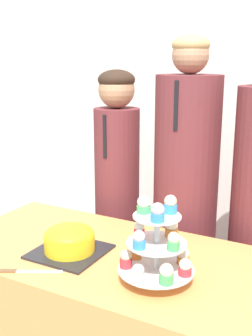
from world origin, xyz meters
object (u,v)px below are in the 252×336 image
object	(u,v)px
round_cake	(69,240)
cupcake_stand	(157,245)
student_1	(185,207)
student_0	(117,202)
cake_knife	(18,271)

from	to	relation	value
round_cake	cupcake_stand	xyz separation A→B (m)	(0.40, -0.04, 0.08)
student_1	student_0	bearing A→B (deg)	-180.00
round_cake	student_1	size ratio (longest dim) A/B	0.17
round_cake	student_0	xyz separation A→B (m)	(-0.16, 0.66, -0.07)
cupcake_stand	student_1	world-z (taller)	student_1
student_0	student_1	world-z (taller)	student_1
cupcake_stand	student_1	size ratio (longest dim) A/B	0.19
cake_knife	student_1	world-z (taller)	student_1
round_cake	cupcake_stand	world-z (taller)	cupcake_stand
round_cake	student_1	xyz separation A→B (m)	(0.24, 0.66, -0.03)
cupcake_stand	student_1	bearing A→B (deg)	102.84
round_cake	student_0	size ratio (longest dim) A/B	0.19
cake_knife	student_0	distance (m)	0.88
round_cake	cake_knife	xyz separation A→B (m)	(-0.07, -0.22, -0.05)
student_0	student_1	bearing A→B (deg)	0.00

